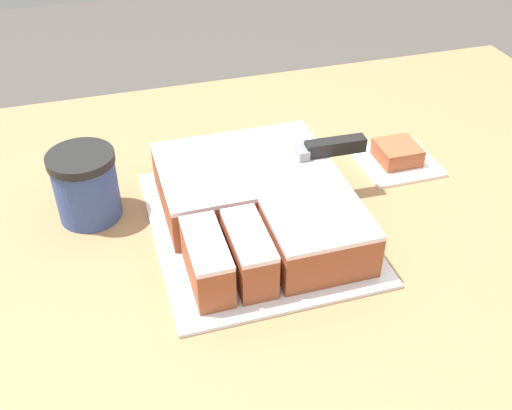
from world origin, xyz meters
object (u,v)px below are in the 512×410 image
Objects in this scene: cake_board at (256,225)px; cake at (257,203)px; coffee_cup at (86,185)px; knife at (308,151)px; brownie at (397,152)px.

cake is at bearing 50.54° from cake_board.
coffee_cup reaches higher than cake.
knife is at bearing 27.32° from cake_board.
cake_board is at bearing -23.35° from coffee_cup.
cake_board is 0.29m from brownie.
coffee_cup reaches higher than cake_board.
coffee_cup is at bearing 179.73° from brownie.
knife is 0.33m from coffee_cup.
knife is 2.80× the size of coffee_cup.
cake_board is 0.14m from knife.
cake_board is 5.27× the size of brownie.
brownie is (0.18, 0.05, -0.06)m from knife.
coffee_cup is at bearing 157.84° from cake.
brownie is at bearing -0.27° from coffee_cup.
knife is (0.10, 0.05, 0.08)m from cake_board.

